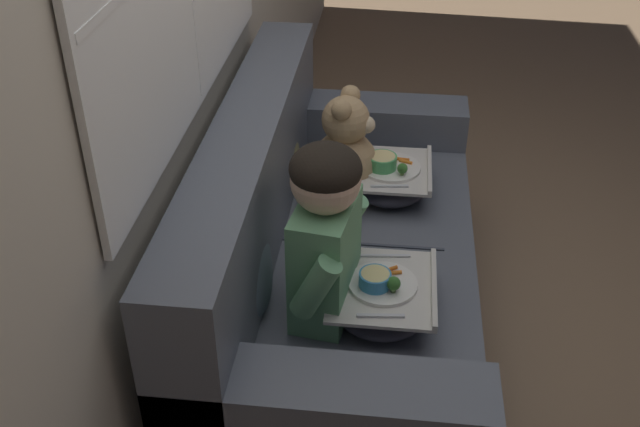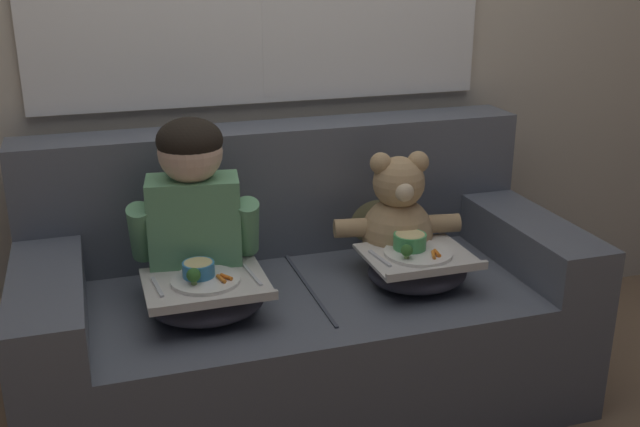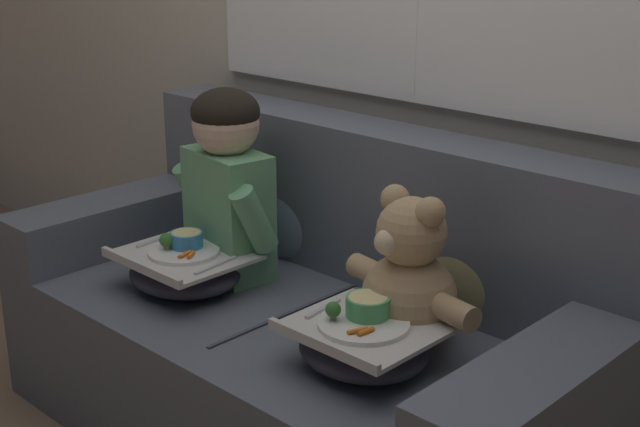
{
  "view_description": "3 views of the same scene",
  "coord_description": "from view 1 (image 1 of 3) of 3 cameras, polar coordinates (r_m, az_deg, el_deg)",
  "views": [
    {
      "loc": [
        -2.21,
        -0.15,
        2.08
      ],
      "look_at": [
        -0.06,
        0.1,
        0.62
      ],
      "focal_mm": 42.0,
      "sensor_mm": 36.0,
      "label": 1
    },
    {
      "loc": [
        -0.67,
        -2.29,
        1.56
      ],
      "look_at": [
        0.05,
        -0.03,
        0.72
      ],
      "focal_mm": 42.0,
      "sensor_mm": 36.0,
      "label": 2
    },
    {
      "loc": [
        1.7,
        -1.68,
        1.56
      ],
      "look_at": [
        0.03,
        0.06,
        0.75
      ],
      "focal_mm": 50.0,
      "sensor_mm": 36.0,
      "label": 3
    }
  ],
  "objects": [
    {
      "name": "lap_tray_child",
      "position": [
        2.41,
        4.75,
        -6.4
      ],
      "size": [
        0.38,
        0.34,
        0.18
      ],
      "color": "#2D2D38",
      "rests_on": "child_figure"
    },
    {
      "name": "teddy_bear",
      "position": [
        2.95,
        2.03,
        4.77
      ],
      "size": [
        0.47,
        0.33,
        0.43
      ],
      "color": "tan",
      "rests_on": "couch"
    },
    {
      "name": "couch",
      "position": [
        2.82,
        0.72,
        -4.19
      ],
      "size": [
        1.9,
        0.92,
        0.94
      ],
      "color": "#565B66",
      "rests_on": "ground_plane"
    },
    {
      "name": "lap_tray_teddy",
      "position": [
        3.0,
        5.35,
        2.63
      ],
      "size": [
        0.36,
        0.32,
        0.18
      ],
      "color": "#2D2D38",
      "rests_on": "teddy_bear"
    },
    {
      "name": "throw_pillow_behind_teddy",
      "position": [
        2.98,
        -2.61,
        4.71
      ],
      "size": [
        0.31,
        0.15,
        0.32
      ],
      "color": "#898456",
      "rests_on": "couch"
    },
    {
      "name": "ground_plane",
      "position": [
        3.03,
        1.94,
        -9.33
      ],
      "size": [
        14.0,
        14.0,
        0.0
      ],
      "primitive_type": "plane",
      "color": "#8E7051"
    },
    {
      "name": "throw_pillow_behind_child",
      "position": [
        2.38,
        -5.25,
        -3.83
      ],
      "size": [
        0.35,
        0.17,
        0.36
      ],
      "color": "slate",
      "rests_on": "couch"
    },
    {
      "name": "wall_back_with_window",
      "position": [
        2.44,
        -10.78,
        15.05
      ],
      "size": [
        8.0,
        0.08,
        2.6
      ],
      "color": "beige",
      "rests_on": "ground_plane"
    },
    {
      "name": "child_figure",
      "position": [
        2.25,
        0.43,
        -0.92
      ],
      "size": [
        0.44,
        0.23,
        0.6
      ],
      "color": "#66A370",
      "rests_on": "couch"
    }
  ]
}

